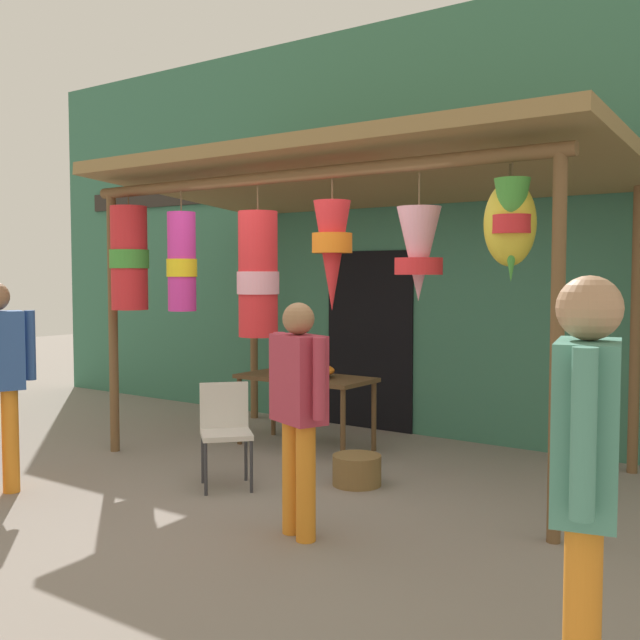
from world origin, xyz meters
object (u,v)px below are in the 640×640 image
(flower_heap_on_table, at_px, (306,369))
(wicker_basket_by_table, at_px, (357,470))
(display_table, at_px, (305,384))
(folding_chair, at_px, (225,425))
(vendor_in_orange, at_px, (586,469))
(customer_foreground, at_px, (299,401))

(flower_heap_on_table, bearing_deg, wicker_basket_by_table, -35.49)
(display_table, distance_m, wicker_basket_by_table, 1.51)
(folding_chair, bearing_deg, vendor_in_orange, -27.37)
(folding_chair, distance_m, vendor_in_orange, 3.87)
(flower_heap_on_table, xyz_separation_m, wicker_basket_by_table, (1.11, -0.79, -0.67))
(display_table, relative_size, vendor_in_orange, 0.79)
(display_table, relative_size, folding_chair, 1.63)
(customer_foreground, bearing_deg, wicker_basket_by_table, 105.56)
(wicker_basket_by_table, relative_size, customer_foreground, 0.26)
(folding_chair, bearing_deg, wicker_basket_by_table, 35.89)
(display_table, height_order, vendor_in_orange, vendor_in_orange)
(display_table, bearing_deg, wicker_basket_by_table, -35.98)
(vendor_in_orange, xyz_separation_m, customer_foreground, (-2.17, 1.14, -0.12))
(display_table, distance_m, folding_chair, 1.50)
(flower_heap_on_table, distance_m, folding_chair, 1.48)
(wicker_basket_by_table, distance_m, customer_foreground, 1.52)
(flower_heap_on_table, relative_size, wicker_basket_by_table, 1.59)
(display_table, height_order, folding_chair, folding_chair)
(folding_chair, height_order, vendor_in_orange, vendor_in_orange)
(customer_foreground, bearing_deg, flower_heap_on_table, 125.51)
(display_table, distance_m, flower_heap_on_table, 0.16)
(display_table, height_order, wicker_basket_by_table, display_table)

